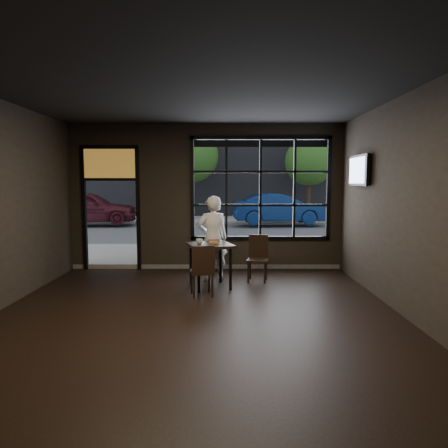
{
  "coord_description": "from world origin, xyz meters",
  "views": [
    {
      "loc": [
        0.41,
        -5.31,
        1.93
      ],
      "look_at": [
        0.4,
        2.2,
        1.15
      ],
      "focal_mm": 32.0,
      "sensor_mm": 36.0,
      "label": 1
    }
  ],
  "objects_px": {
    "cafe_table": "(210,265)",
    "chair_near": "(202,270)",
    "man": "(213,238)",
    "navy_car": "(279,209)"
  },
  "relations": [
    {
      "from": "cafe_table",
      "to": "chair_near",
      "type": "distance_m",
      "value": 0.55
    },
    {
      "from": "chair_near",
      "to": "navy_car",
      "type": "xyz_separation_m",
      "value": [
        2.82,
        10.94,
        0.33
      ]
    },
    {
      "from": "cafe_table",
      "to": "chair_near",
      "type": "height_order",
      "value": "chair_near"
    },
    {
      "from": "cafe_table",
      "to": "navy_car",
      "type": "distance_m",
      "value": 10.76
    },
    {
      "from": "cafe_table",
      "to": "chair_near",
      "type": "relative_size",
      "value": 0.92
    },
    {
      "from": "navy_car",
      "to": "man",
      "type": "bearing_deg",
      "value": 160.45
    },
    {
      "from": "cafe_table",
      "to": "chair_near",
      "type": "bearing_deg",
      "value": -121.68
    },
    {
      "from": "cafe_table",
      "to": "man",
      "type": "bearing_deg",
      "value": 68.68
    },
    {
      "from": "cafe_table",
      "to": "man",
      "type": "distance_m",
      "value": 0.72
    },
    {
      "from": "man",
      "to": "navy_car",
      "type": "height_order",
      "value": "man"
    }
  ]
}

